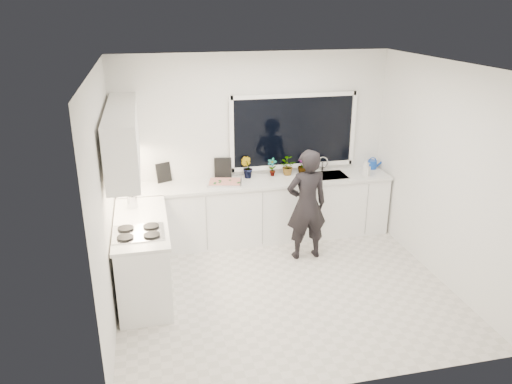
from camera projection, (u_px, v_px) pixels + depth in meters
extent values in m
cube|color=beige|center=(284.00, 288.00, 6.21)|extent=(4.00, 3.50, 0.02)
cube|color=white|center=(253.00, 146.00, 7.33)|extent=(4.00, 0.02, 2.70)
cube|color=white|center=(105.00, 200.00, 5.31)|extent=(0.02, 3.50, 2.70)
cube|color=white|center=(443.00, 174.00, 6.14)|extent=(0.02, 3.50, 2.70)
cube|color=white|center=(289.00, 65.00, 5.24)|extent=(4.00, 3.50, 0.02)
cube|color=black|center=(293.00, 131.00, 7.35)|extent=(1.80, 0.02, 1.00)
cube|color=white|center=(258.00, 211.00, 7.37)|extent=(3.92, 0.58, 0.88)
cube|color=white|center=(144.00, 257.00, 6.02)|extent=(0.58, 1.60, 0.88)
cube|color=silver|center=(258.00, 182.00, 7.20)|extent=(3.94, 0.62, 0.04)
cube|color=silver|center=(140.00, 223.00, 5.86)|extent=(0.62, 1.60, 0.04)
cube|color=white|center=(123.00, 137.00, 5.82)|extent=(0.34, 2.10, 0.70)
cube|color=silver|center=(326.00, 179.00, 7.43)|extent=(0.58, 0.42, 0.14)
cylinder|color=silver|center=(322.00, 164.00, 7.56)|extent=(0.03, 0.03, 0.22)
cube|color=black|center=(139.00, 232.00, 5.53)|extent=(0.56, 0.48, 0.03)
imported|color=black|center=(307.00, 205.00, 6.71)|extent=(0.57, 0.39, 1.55)
cube|color=#BDBCC1|center=(225.00, 183.00, 7.07)|extent=(0.54, 0.45, 0.03)
cube|color=red|center=(225.00, 182.00, 7.06)|extent=(0.49, 0.40, 0.01)
cylinder|color=#123FAA|center=(372.00, 164.00, 7.70)|extent=(0.14, 0.14, 0.13)
cylinder|color=silver|center=(126.00, 179.00, 6.87)|extent=(0.14, 0.14, 0.26)
cube|color=#A4834C|center=(129.00, 179.00, 6.92)|extent=(0.14, 0.12, 0.22)
cylinder|color=silver|center=(132.00, 201.00, 6.22)|extent=(0.14, 0.14, 0.16)
cube|color=black|center=(164.00, 173.00, 7.10)|extent=(0.21, 0.11, 0.28)
cube|color=black|center=(223.00, 168.00, 7.27)|extent=(0.25, 0.06, 0.30)
imported|color=#26662D|center=(247.00, 168.00, 7.27)|extent=(0.22, 0.21, 0.31)
imported|color=#26662D|center=(272.00, 167.00, 7.35)|extent=(0.17, 0.16, 0.27)
imported|color=#26662D|center=(287.00, 166.00, 7.40)|extent=(0.30, 0.31, 0.26)
imported|color=#26662D|center=(303.00, 165.00, 7.45)|extent=(0.21, 0.21, 0.26)
imported|color=#D8BF66|center=(366.00, 167.00, 7.34)|extent=(0.12, 0.12, 0.28)
imported|color=#D8BF66|center=(367.00, 169.00, 7.36)|extent=(0.13, 0.13, 0.21)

